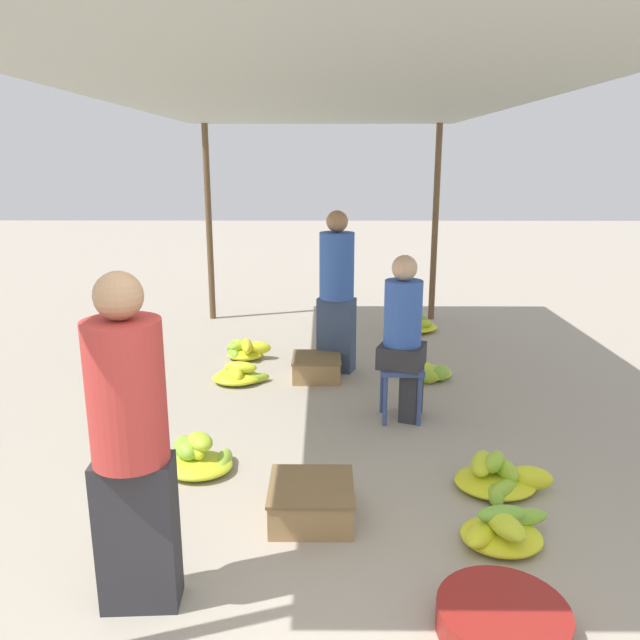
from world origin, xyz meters
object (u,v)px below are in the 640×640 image
object	(u,v)px
banana_pile_right_2	(411,325)
banana_pile_left_0	(245,349)
vendor_seated	(405,335)
basin_black	(503,620)
banana_pile_right_1	(502,530)
banana_pile_left_1	(199,457)
banana_pile_left_2	(237,375)
vendor_foreground	(130,442)
shopper_walking_mid	(337,289)
crate_mid	(311,501)
banana_pile_right_0	(427,372)
stool	(401,377)
banana_pile_right_3	(500,478)
crate_near	(317,367)

from	to	relation	value
banana_pile_right_2	banana_pile_left_0	bearing A→B (deg)	-150.27
vendor_seated	basin_black	bearing A→B (deg)	-86.07
vendor_seated	banana_pile_right_1	distance (m)	1.88
banana_pile_left_1	banana_pile_left_2	size ratio (longest dim) A/B	0.82
vendor_foreground	banana_pile_right_1	size ratio (longest dim) A/B	2.89
vendor_foreground	banana_pile_left_1	distance (m)	1.51
basin_black	banana_pile_left_0	bearing A→B (deg)	112.54
banana_pile_right_1	shopper_walking_mid	distance (m)	3.17
crate_mid	banana_pile_right_0	bearing A→B (deg)	66.42
basin_black	banana_pile_left_2	bearing A→B (deg)	116.77
banana_pile_right_1	crate_mid	size ratio (longest dim) A/B	1.12
stool	banana_pile_right_2	distance (m)	2.75
basin_black	banana_pile_right_0	distance (m)	3.38
basin_black	banana_pile_right_1	distance (m)	0.68
banana_pile_left_2	shopper_walking_mid	distance (m)	1.28
basin_black	vendor_foreground	bearing A→B (deg)	173.67
vendor_foreground	banana_pile_left_1	xyz separation A→B (m)	(0.01, 1.32, -0.75)
stool	banana_pile_left_1	distance (m)	1.75
banana_pile_left_1	banana_pile_right_0	size ratio (longest dim) A/B	0.84
banana_pile_left_0	shopper_walking_mid	bearing A→B (deg)	-20.92
banana_pile_left_2	banana_pile_right_1	size ratio (longest dim) A/B	1.01
vendor_seated	crate_mid	bearing A→B (deg)	-115.74
vendor_seated	banana_pile_left_1	distance (m)	1.85
stool	banana_pile_right_1	world-z (taller)	stool
stool	vendor_seated	size ratio (longest dim) A/B	0.34
stool	banana_pile_right_2	world-z (taller)	stool
vendor_foreground	stool	xyz separation A→B (m)	(1.49, 2.20, -0.48)
banana_pile_left_1	banana_pile_right_1	size ratio (longest dim) A/B	0.83
banana_pile_left_2	shopper_walking_mid	world-z (taller)	shopper_walking_mid
banana_pile_right_0	crate_mid	xyz separation A→B (m)	(-1.08, -2.46, 0.05)
banana_pile_left_2	shopper_walking_mid	bearing A→B (deg)	20.70
vendor_seated	banana_pile_right_3	size ratio (longest dim) A/B	2.17
banana_pile_right_0	banana_pile_right_3	world-z (taller)	banana_pile_right_3
vendor_foreground	banana_pile_right_3	size ratio (longest dim) A/B	2.59
banana_pile_right_1	shopper_walking_mid	bearing A→B (deg)	106.21
banana_pile_left_0	shopper_walking_mid	world-z (taller)	shopper_walking_mid
banana_pile_left_1	banana_pile_left_2	xyz separation A→B (m)	(0.02, 1.75, -0.02)
banana_pile_left_1	stool	bearing A→B (deg)	30.97
vendor_seated	crate_near	distance (m)	1.34
banana_pile_left_0	banana_pile_right_0	xyz separation A→B (m)	(1.85, -0.61, -0.04)
banana_pile_right_0	vendor_seated	bearing A→B (deg)	-110.20
basin_black	banana_pile_right_0	bearing A→B (deg)	86.67
vendor_foreground	banana_pile_left_2	size ratio (longest dim) A/B	2.87
crate_near	crate_mid	distance (m)	2.45
vendor_seated	banana_pile_left_2	bearing A→B (deg)	149.85
vendor_foreground	crate_mid	xyz separation A→B (m)	(0.80, 0.73, -0.73)
banana_pile_right_3	crate_mid	world-z (taller)	banana_pile_right_3
shopper_walking_mid	basin_black	bearing A→B (deg)	-79.29
basin_black	crate_mid	size ratio (longest dim) A/B	1.20
stool	basin_black	bearing A→B (deg)	-85.58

